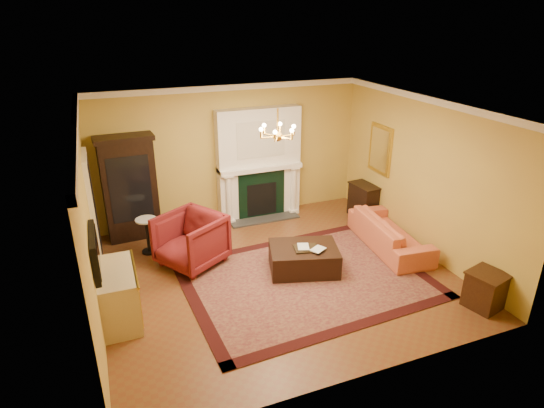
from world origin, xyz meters
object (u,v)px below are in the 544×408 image
end_table (485,291)px  leather_ottoman (304,258)px  china_cabinet (130,190)px  commode (119,295)px  console_table (363,201)px  coral_sofa (390,228)px  wingback_armchair (191,238)px  pedestal_table (147,233)px

end_table → leather_ottoman: end_table is taller
china_cabinet → commode: (-0.50, -2.83, -0.61)m
console_table → commode: bearing=-166.6°
coral_sofa → end_table: 2.27m
wingback_armchair → commode: size_ratio=0.95×
pedestal_table → end_table: pedestal_table is taller
console_table → leather_ottoman: size_ratio=0.62×
pedestal_table → leather_ottoman: bearing=-34.0°
wingback_armchair → coral_sofa: size_ratio=0.51×
china_cabinet → leather_ottoman: size_ratio=1.71×
wingback_armchair → coral_sofa: bearing=46.7°
china_cabinet → coral_sofa: 5.31m
pedestal_table → coral_sofa: bearing=-18.7°
pedestal_table → china_cabinet: bearing=102.0°
china_cabinet → pedestal_table: size_ratio=2.87×
china_cabinet → leather_ottoman: (2.73, -2.55, -0.80)m
china_cabinet → console_table: (5.01, -0.90, -0.66)m
china_cabinet → wingback_armchair: size_ratio=1.92×
wingback_armchair → coral_sofa: (3.84, -0.79, -0.12)m
commode → end_table: size_ratio=1.98×
china_cabinet → commode: china_cabinet is taller
wingback_armchair → leather_ottoman: size_ratio=0.89×
console_table → leather_ottoman: console_table is taller
leather_ottoman → end_table: bearing=-26.7°
pedestal_table → end_table: 6.10m
commode → china_cabinet: bearing=80.4°
leather_ottoman → commode: bearing=-158.7°
pedestal_table → leather_ottoman: (2.55, -1.72, -0.18)m
wingback_armchair → leather_ottoman: bearing=30.5°
wingback_armchair → coral_sofa: 3.92m
china_cabinet → wingback_armchair: china_cabinet is taller
coral_sofa → end_table: coral_sofa is taller
commode → coral_sofa: bearing=5.6°
pedestal_table → console_table: 4.83m
china_cabinet → pedestal_table: china_cabinet is taller
pedestal_table → commode: (-0.68, -2.00, 0.01)m
leather_ottoman → pedestal_table: bearing=162.4°
china_cabinet → end_table: size_ratio=3.58×
wingback_armchair → china_cabinet: bearing=177.4°
wingback_armchair → pedestal_table: wingback_armchair is taller
coral_sofa → console_table: size_ratio=2.83×
china_cabinet → console_table: size_ratio=2.75×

